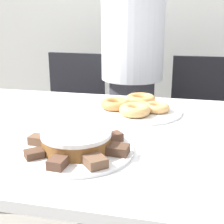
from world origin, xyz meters
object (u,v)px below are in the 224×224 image
person_standing (132,72)px  frosted_cake (76,140)px  office_chair_right (201,136)px  plate_cake (77,150)px  office_chair_left (70,126)px  plate_donuts (137,111)px

person_standing → frosted_cake: person_standing is taller
office_chair_right → plate_cake: office_chair_right is taller
office_chair_left → frosted_cake: size_ratio=4.40×
plate_donuts → frosted_cake: 0.44m
person_standing → plate_cake: 1.02m
person_standing → plate_donuts: size_ratio=4.24×
plate_cake → person_standing: bearing=90.2°
frosted_cake → office_chair_right: bearing=68.5°
office_chair_right → plate_cake: 1.21m
office_chair_right → plate_donuts: bearing=-116.1°
office_chair_left → office_chair_right: bearing=3.4°
office_chair_right → plate_cake: size_ratio=2.67×
plate_cake → plate_donuts: (0.11, 0.43, 0.00)m
person_standing → plate_donuts: 0.60m
office_chair_right → office_chair_left: bearing=179.6°
plate_donuts → frosted_cake: frosted_cake is taller
person_standing → office_chair_right: size_ratio=1.75×
office_chair_right → frosted_cake: bearing=-112.0°
office_chair_right → plate_cake: (-0.42, -1.08, 0.34)m
plate_cake → plate_donuts: size_ratio=0.91×
office_chair_right → frosted_cake: (-0.42, -1.08, 0.37)m
office_chair_left → plate_cake: size_ratio=2.67×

